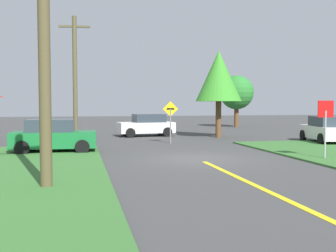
% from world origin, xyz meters
% --- Properties ---
extents(ground_plane, '(120.00, 120.00, 0.00)m').
position_xyz_m(ground_plane, '(0.00, 0.00, 0.00)').
color(ground_plane, '#3D3D3D').
extents(lane_stripe_center, '(0.20, 14.00, 0.01)m').
position_xyz_m(lane_stripe_center, '(0.00, -8.00, 0.01)').
color(lane_stripe_center, yellow).
rests_on(lane_stripe_center, ground).
extents(stop_sign, '(0.71, 0.07, 2.50)m').
position_xyz_m(stop_sign, '(5.18, -1.48, 1.75)').
color(stop_sign, '#9EA0A8').
rests_on(stop_sign, ground).
extents(car_approaching_junction, '(4.16, 2.40, 1.62)m').
position_xyz_m(car_approaching_junction, '(-0.15, 12.29, 0.80)').
color(car_approaching_junction, white).
rests_on(car_approaching_junction, ground).
extents(car_on_crossroad, '(2.52, 4.35, 1.62)m').
position_xyz_m(car_on_crossroad, '(9.63, 4.96, 0.80)').
color(car_on_crossroad, white).
rests_on(car_on_crossroad, ground).
extents(parked_car_near_building, '(4.06, 2.13, 1.62)m').
position_xyz_m(parked_car_near_building, '(-6.19, 3.59, 0.80)').
color(parked_car_near_building, '#196B33').
rests_on(parked_car_near_building, ground).
extents(utility_pole_near, '(1.80, 0.33, 7.75)m').
position_xyz_m(utility_pole_near, '(-5.85, -4.91, 3.97)').
color(utility_pole_near, brown).
rests_on(utility_pole_near, ground).
extents(utility_pole_mid, '(1.80, 0.35, 7.42)m').
position_xyz_m(utility_pole_mid, '(-5.17, 7.44, 3.86)').
color(utility_pole_mid, brown).
rests_on(utility_pole_mid, ground).
extents(direction_sign, '(0.90, 0.16, 2.52)m').
position_xyz_m(direction_sign, '(0.34, 6.62, 1.57)').
color(direction_sign, slate).
rests_on(direction_sign, ground).
extents(oak_tree_left, '(3.21, 3.21, 6.08)m').
position_xyz_m(oak_tree_left, '(4.59, 10.05, 4.28)').
color(oak_tree_left, brown).
rests_on(oak_tree_left, ground).
extents(pine_tree_center, '(3.43, 3.43, 5.24)m').
position_xyz_m(pine_tree_center, '(10.59, 21.29, 3.50)').
color(pine_tree_center, brown).
rests_on(pine_tree_center, ground).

